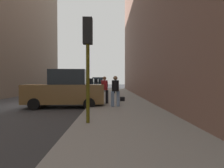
{
  "coord_description": "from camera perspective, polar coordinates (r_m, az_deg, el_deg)",
  "views": [
    {
      "loc": [
        5.24,
        -11.3,
        1.61
      ],
      "look_at": [
        5.46,
        3.27,
        1.31
      ],
      "focal_mm": 28.0,
      "sensor_mm": 36.0,
      "label": 1
    }
  ],
  "objects": [
    {
      "name": "traffic_light",
      "position": [
        6.17,
        -7.91,
        11.89
      ],
      "size": [
        0.32,
        0.32,
        3.6
      ],
      "color": "#514C0F",
      "rests_on": "sidewalk"
    },
    {
      "name": "fire_hydrant",
      "position": [
        14.06,
        -4.08,
        -3.36
      ],
      "size": [
        0.42,
        0.22,
        0.7
      ],
      "color": "red",
      "rests_on": "sidewalk"
    },
    {
      "name": "duffel_bag",
      "position": [
        12.53,
        3.41,
        -4.87
      ],
      "size": [
        0.32,
        0.44,
        0.28
      ],
      "color": "black",
      "rests_on": "sidewalk"
    },
    {
      "name": "parked_bronze_suv",
      "position": [
        10.82,
        -14.74,
        -1.92
      ],
      "size": [
        4.66,
        2.19,
        2.25
      ],
      "color": "brown",
      "rests_on": "ground_plane"
    },
    {
      "name": "pedestrian_in_tan_coat",
      "position": [
        19.58,
        1.24,
        -0.3
      ],
      "size": [
        0.51,
        0.43,
        1.71
      ],
      "color": "black",
      "rests_on": "sidewalk"
    },
    {
      "name": "parked_dark_green_sedan",
      "position": [
        29.25,
        -5.93,
        -0.32
      ],
      "size": [
        4.27,
        2.18,
        1.79
      ],
      "color": "#193828",
      "rests_on": "ground_plane"
    },
    {
      "name": "parked_silver_sedan",
      "position": [
        16.75,
        -9.76,
        -1.44
      ],
      "size": [
        4.24,
        2.13,
        1.79
      ],
      "color": "#B7BABF",
      "rests_on": "ground_plane"
    },
    {
      "name": "sidewalk",
      "position": [
        11.42,
        2.98,
        -6.54
      ],
      "size": [
        4.0,
        40.0,
        0.15
      ],
      "primitive_type": "cube",
      "color": "gray",
      "rests_on": "ground_plane"
    },
    {
      "name": "ground_plane",
      "position": [
        12.56,
        -25.68,
        -6.3
      ],
      "size": [
        120.0,
        120.0,
        0.0
      ],
      "primitive_type": "plane",
      "color": "#38383A"
    },
    {
      "name": "parked_black_suv",
      "position": [
        36.14,
        -4.96,
        0.26
      ],
      "size": [
        4.65,
        2.17,
        2.25
      ],
      "color": "black",
      "rests_on": "ground_plane"
    },
    {
      "name": "parked_gray_coupe",
      "position": [
        23.22,
        -7.26,
        -0.71
      ],
      "size": [
        4.21,
        2.08,
        1.79
      ],
      "color": "slate",
      "rests_on": "ground_plane"
    },
    {
      "name": "pedestrian_in_red_jacket",
      "position": [
        11.1,
        -2.49,
        -1.43
      ],
      "size": [
        0.52,
        0.44,
        1.71
      ],
      "color": "black",
      "rests_on": "sidewalk"
    },
    {
      "name": "pedestrian_in_jeans",
      "position": [
        9.81,
        1.11,
        -1.77
      ],
      "size": [
        0.52,
        0.46,
        1.71
      ],
      "color": "#728CB2",
      "rests_on": "sidewalk"
    }
  ]
}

